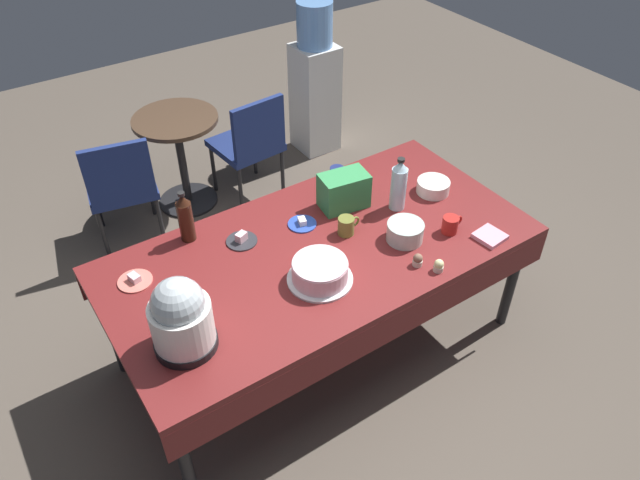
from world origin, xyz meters
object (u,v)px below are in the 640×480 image
object	(u,v)px
dessert_plate_coral	(135,280)
cupcake_vanilla	(439,266)
round_cafe_table	(179,145)
potluck_table	(320,256)
coffee_mug_red	(451,224)
cupcake_rose	(364,179)
maroon_chair_right	(250,141)
dessert_plate_cobalt	(302,223)
frosted_layer_cake	(320,272)
soda_bottle_water	(399,185)
glass_salad_bowl	(405,232)
coffee_mug_navy	(337,174)
soda_carton	(344,191)
ceramic_snack_bowl	(433,187)
cupcake_cocoa	(418,260)
soda_bottle_cola	(185,218)
slow_cooker	(181,318)
water_cooler	(315,83)
dessert_plate_charcoal	(242,240)
coffee_mug_olive	(347,226)
maroon_chair_left	(121,184)

from	to	relation	value
dessert_plate_coral	cupcake_vanilla	xyz separation A→B (m)	(1.26, -0.75, 0.02)
round_cafe_table	potluck_table	bearing A→B (deg)	-88.35
coffee_mug_red	cupcake_rose	bearing A→B (deg)	100.41
potluck_table	dessert_plate_coral	bearing A→B (deg)	161.91
potluck_table	maroon_chair_right	size ratio (longest dim) A/B	2.59
potluck_table	dessert_plate_cobalt	distance (m)	0.22
frosted_layer_cake	soda_bottle_water	xyz separation A→B (m)	(0.68, 0.25, 0.09)
glass_salad_bowl	coffee_mug_navy	world-z (taller)	glass_salad_bowl
coffee_mug_red	soda_carton	world-z (taller)	soda_carton
potluck_table	dessert_plate_cobalt	bearing A→B (deg)	83.01
ceramic_snack_bowl	dessert_plate_cobalt	world-z (taller)	ceramic_snack_bowl
cupcake_vanilla	coffee_mug_navy	size ratio (longest dim) A/B	0.55
glass_salad_bowl	dessert_plate_coral	world-z (taller)	glass_salad_bowl
round_cafe_table	dessert_plate_cobalt	bearing A→B (deg)	-87.16
cupcake_cocoa	soda_bottle_cola	bearing A→B (deg)	136.15
cupcake_rose	ceramic_snack_bowl	bearing A→B (deg)	-45.57
slow_cooker	cupcake_cocoa	size ratio (longest dim) A/B	5.46
soda_bottle_cola	coffee_mug_navy	world-z (taller)	soda_bottle_cola
maroon_chair_right	water_cooler	world-z (taller)	water_cooler
coffee_mug_navy	water_cooler	size ratio (longest dim) A/B	0.10
coffee_mug_navy	coffee_mug_red	bearing A→B (deg)	-73.24
soda_bottle_water	soda_carton	world-z (taller)	soda_bottle_water
potluck_table	frosted_layer_cake	distance (m)	0.27
soda_bottle_water	maroon_chair_right	world-z (taller)	soda_bottle_water
potluck_table	slow_cooker	world-z (taller)	slow_cooker
dessert_plate_charcoal	coffee_mug_red	size ratio (longest dim) A/B	1.28
cupcake_cocoa	round_cafe_table	world-z (taller)	cupcake_cocoa
cupcake_vanilla	soda_bottle_water	bearing A→B (deg)	72.65
dessert_plate_coral	dessert_plate_charcoal	world-z (taller)	dessert_plate_charcoal
dessert_plate_charcoal	cupcake_rose	bearing A→B (deg)	4.49
frosted_layer_cake	soda_carton	xyz separation A→B (m)	(0.44, 0.42, 0.05)
ceramic_snack_bowl	coffee_mug_navy	distance (m)	0.56
coffee_mug_red	maroon_chair_right	bearing A→B (deg)	97.46
ceramic_snack_bowl	soda_bottle_water	bearing A→B (deg)	179.43
maroon_chair_right	dessert_plate_coral	bearing A→B (deg)	-136.28
glass_salad_bowl	cupcake_rose	size ratio (longest dim) A/B	2.84
frosted_layer_cake	maroon_chair_right	size ratio (longest dim) A/B	0.38
cupcake_rose	maroon_chair_right	xyz separation A→B (m)	(-0.12, 1.18, -0.29)
ceramic_snack_bowl	soda_bottle_water	world-z (taller)	soda_bottle_water
dessert_plate_coral	water_cooler	bearing A→B (deg)	37.30
soda_bottle_water	coffee_mug_navy	distance (m)	0.43
cupcake_vanilla	coffee_mug_navy	world-z (taller)	coffee_mug_navy
frosted_layer_cake	coffee_mug_olive	bearing A→B (deg)	34.84
dessert_plate_charcoal	maroon_chair_left	bearing A→B (deg)	101.52
dessert_plate_cobalt	coffee_mug_navy	bearing A→B (deg)	30.92
cupcake_vanilla	soda_bottle_cola	world-z (taller)	soda_bottle_cola
slow_cooker	maroon_chair_left	size ratio (longest dim) A/B	0.43
dessert_plate_charcoal	round_cafe_table	size ratio (longest dim) A/B	0.23
soda_bottle_cola	soda_carton	bearing A→B (deg)	-14.44
ceramic_snack_bowl	maroon_chair_left	xyz separation A→B (m)	(-1.37, 1.47, -0.30)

